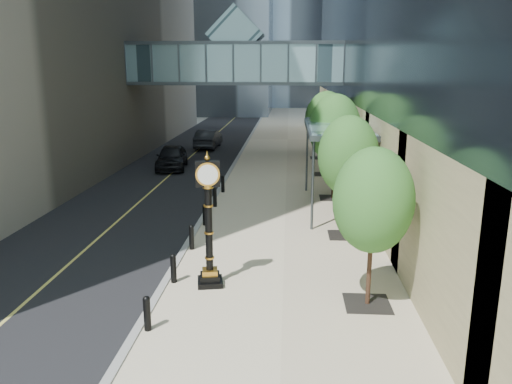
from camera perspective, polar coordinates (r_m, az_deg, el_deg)
ground at (r=13.34m, az=-1.64°, el=-18.17°), size 320.00×320.00×0.00m
road at (r=52.37m, az=-5.21°, el=6.04°), size 8.00×180.00×0.02m
sidewalk at (r=51.74m, az=3.62°, el=5.99°), size 8.00×180.00×0.06m
curb at (r=51.90m, az=-0.82°, el=6.05°), size 0.25×180.00×0.07m
skywalk at (r=39.48m, az=-2.29°, el=14.76°), size 17.00×4.20×5.80m
entrance_canopy at (r=25.53m, az=9.14°, el=7.19°), size 3.00×8.00×4.38m
bollard_row at (r=21.63m, az=-6.57°, el=-3.91°), size 0.20×16.20×0.90m
street_trees at (r=27.99m, az=8.90°, el=6.70°), size 2.81×28.39×5.77m
street_clock at (r=16.38m, az=-5.40°, el=-4.39°), size 0.96×0.96×4.39m
pedestrian at (r=25.21m, az=11.38°, el=-0.80°), size 0.57×0.40×1.52m
car_near at (r=36.85m, az=-9.61°, el=3.97°), size 2.62×5.25×1.72m
car_far at (r=46.34m, az=-5.47°, el=6.08°), size 1.98×5.17×1.68m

